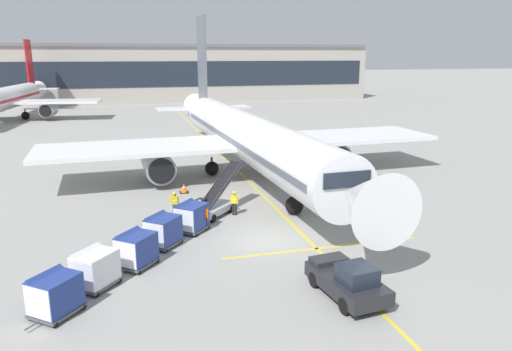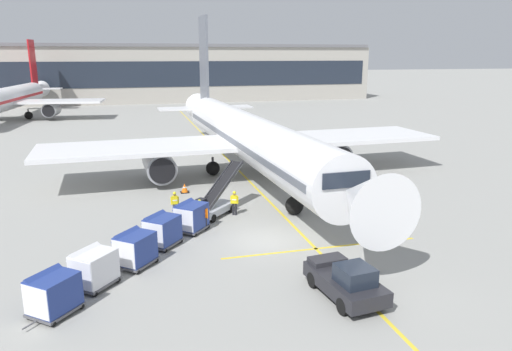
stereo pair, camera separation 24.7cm
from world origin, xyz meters
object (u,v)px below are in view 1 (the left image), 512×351
Objects in this scene: baggage_cart_fifth at (54,294)px; ground_crew_by_loader at (234,201)px; belt_loader at (215,202)px; ground_crew_by_carts at (205,215)px; parked_airplane at (246,136)px; baggage_cart_second at (162,230)px; pushback_tug at (348,280)px; ground_crew_wingwalker at (200,211)px; baggage_cart_fourth at (95,268)px; baggage_cart_lead at (191,216)px; safety_cone_engine_keepout at (184,188)px; distant_airplane at (4,99)px; baggage_cart_third at (136,249)px; ground_crew_marshaller at (175,202)px.

baggage_cart_fifth is 1.49× the size of ground_crew_by_loader.
belt_loader is 2.64× the size of ground_crew_by_carts.
parked_airplane reaches higher than baggage_cart_second.
ground_crew_by_loader is at bearing 100.73° from pushback_tug.
pushback_tug is 2.65× the size of ground_crew_wingwalker.
baggage_cart_lead is at bearing 48.98° from baggage_cart_fourth.
safety_cone_engine_keepout is 57.54m from distant_airplane.
ground_crew_by_carts is (-1.18, -2.82, 0.09)m from belt_loader.
baggage_cart_third is 1.49× the size of ground_crew_by_carts.
parked_airplane reaches higher than belt_loader.
baggage_cart_fourth is 1.49× the size of ground_crew_marshaller.
baggage_cart_third is at bearing -127.96° from ground_crew_wingwalker.
baggage_cart_second is at bearing -103.35° from safety_cone_engine_keepout.
pushback_tug is 13.12m from ground_crew_by_loader.
baggage_cart_second is 1.49× the size of ground_crew_by_carts.
distant_airplane is (-23.78, 60.29, 2.59)m from ground_crew_wingwalker.
ground_crew_wingwalker is (-0.16, 1.01, 0.00)m from ground_crew_by_carts.
baggage_cart_third is at bearing -107.35° from safety_cone_engine_keepout.
belt_loader is 2.64× the size of ground_crew_marshaller.
baggage_cart_third reaches higher than safety_cone_engine_keepout.
baggage_cart_second is 5.64m from baggage_cart_fourth.
baggage_cart_third is (-3.56, -4.46, 0.00)m from baggage_cart_lead.
distant_airplane is (-30.05, 48.01, -0.08)m from parked_airplane.
parked_airplane is at bearing 64.85° from belt_loader.
belt_loader reaches higher than ground_crew_by_loader.
ground_crew_wingwalker reaches higher than safety_cone_engine_keepout.
ground_crew_marshaller is (-1.56, 3.31, 0.00)m from ground_crew_by_carts.
ground_crew_wingwalker is (0.71, 1.02, -0.00)m from baggage_cart_lead.
pushback_tug is at bearing -64.83° from ground_crew_by_carts.
safety_cone_engine_keepout is at bearing 90.50° from ground_crew_wingwalker.
baggage_cart_fourth is 10.84m from ground_crew_marshaller.
baggage_cart_second is at bearing -120.28° from parked_airplane.
distant_airplane reaches higher than ground_crew_wingwalker.
ground_crew_by_loader is at bearing -18.29° from belt_loader.
baggage_cart_fourth is 9.68m from ground_crew_wingwalker.
parked_airplane is at bearing 52.52° from ground_crew_marshaller.
pushback_tug reaches higher than ground_crew_wingwalker.
ground_crew_by_loader and ground_crew_marshaller have the same top height.
baggage_cart_second is 2.92m from baggage_cart_third.
baggage_cart_third is at bearing -134.78° from ground_crew_by_carts.
baggage_cart_second is at bearing -103.58° from ground_crew_marshaller.
ground_crew_marshaller is (2.88, 7.78, -0.00)m from baggage_cart_third.
baggage_cart_third reaches higher than ground_crew_by_carts.
ground_crew_wingwalker is at bearing 48.47° from baggage_cart_second.
ground_crew_by_carts is 2.25× the size of safety_cone_engine_keepout.
ground_crew_by_carts is at bearing 0.84° from baggage_cart_lead.
ground_crew_by_loader is at bearing 27.46° from ground_crew_wingwalker.
baggage_cart_fifth is at bearing -77.12° from distant_airplane.
distant_airplane is at bearing 114.38° from safety_cone_engine_keepout.
belt_loader is at bearing 53.44° from ground_crew_wingwalker.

